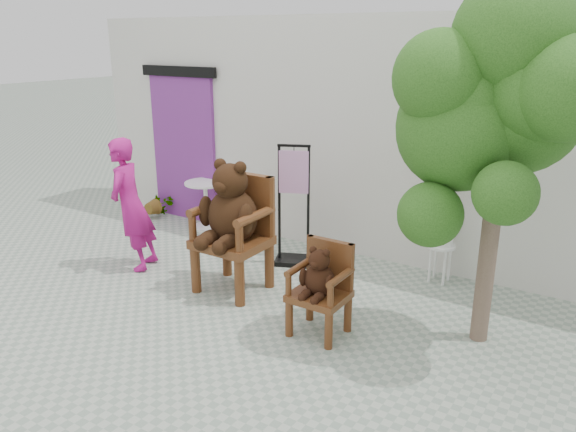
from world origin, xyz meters
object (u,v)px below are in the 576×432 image
at_px(cafe_table, 206,199).
at_px(tree, 496,101).
at_px(display_stand, 294,219).
at_px(person, 131,205).
at_px(stool_bucket, 443,229).
at_px(chair_big, 233,217).
at_px(chair_small, 321,281).

relative_size(cafe_table, tree, 0.22).
bearing_deg(tree, display_stand, 162.19).
height_order(person, tree, tree).
relative_size(person, cafe_table, 2.28).
distance_m(stool_bucket, tree, 2.14).
relative_size(person, stool_bucket, 1.10).
bearing_deg(display_stand, cafe_table, 142.69).
height_order(cafe_table, display_stand, display_stand).
height_order(display_stand, stool_bucket, display_stand).
distance_m(display_stand, stool_bucket, 1.79).
distance_m(chair_big, display_stand, 1.05).
distance_m(cafe_table, tree, 4.78).
relative_size(chair_big, tree, 0.46).
bearing_deg(chair_small, display_stand, 130.72).
bearing_deg(display_stand, chair_small, -72.64).
bearing_deg(person, chair_small, 63.83).
distance_m(person, display_stand, 1.98).
height_order(cafe_table, stool_bucket, stool_bucket).
bearing_deg(person, chair_big, 74.16).
relative_size(chair_small, cafe_table, 1.27).
bearing_deg(chair_big, display_stand, 80.75).
bearing_deg(person, tree, 72.73).
relative_size(chair_big, cafe_table, 2.12).
height_order(display_stand, tree, tree).
xyz_separation_m(chair_big, display_stand, (0.16, 1.00, -0.27)).
bearing_deg(display_stand, stool_bucket, -8.66).
relative_size(display_stand, tree, 0.47).
height_order(chair_big, cafe_table, chair_big).
bearing_deg(chair_small, tree, 23.16).
xyz_separation_m(chair_small, display_stand, (-1.15, 1.33, 0.05)).
height_order(chair_big, tree, tree).
bearing_deg(person, stool_bucket, 93.35).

